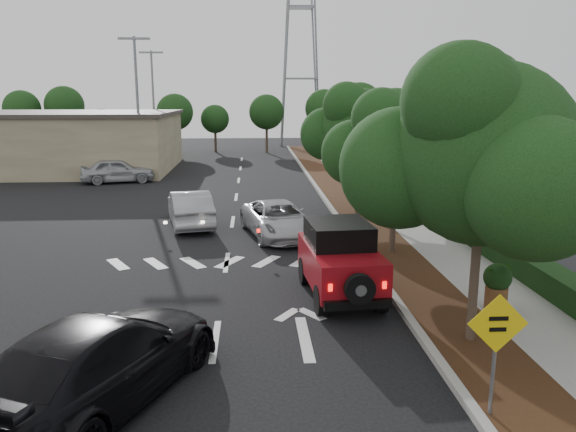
{
  "coord_description": "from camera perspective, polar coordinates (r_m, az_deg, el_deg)",
  "views": [
    {
      "loc": [
        0.87,
        -11.69,
        5.36
      ],
      "look_at": [
        1.82,
        3.0,
        2.17
      ],
      "focal_mm": 35.0,
      "sensor_mm": 36.0,
      "label": 1
    }
  ],
  "objects": [
    {
      "name": "black_suv_oncoming",
      "position": [
        10.69,
        -18.62,
        -13.71
      ],
      "size": [
        4.28,
        5.96,
        1.6
      ],
      "primitive_type": "imported",
      "rotation": [
        0.0,
        0.0,
        2.73
      ],
      "color": "black",
      "rests_on": "ground"
    },
    {
      "name": "ground",
      "position": [
        12.89,
        -7.41,
        -12.47
      ],
      "size": [
        120.0,
        120.0,
        0.0
      ],
      "primitive_type": "plane",
      "color": "black",
      "rests_on": "ground"
    },
    {
      "name": "light_pole_b",
      "position": [
        50.67,
        -13.24,
        5.82
      ],
      "size": [
        2.0,
        0.22,
        9.0
      ],
      "primitive_type": null,
      "color": "slate",
      "rests_on": "ground"
    },
    {
      "name": "speed_hump_sign",
      "position": [
        9.92,
        20.4,
        -11.61
      ],
      "size": [
        1.01,
        0.09,
        2.14
      ],
      "rotation": [
        0.0,
        0.0,
        -0.02
      ],
      "color": "slate",
      "rests_on": "ground"
    },
    {
      "name": "red_jeep",
      "position": [
        15.3,
        5.18,
        -4.31
      ],
      "size": [
        2.01,
        4.03,
        2.02
      ],
      "rotation": [
        0.0,
        0.0,
        0.07
      ],
      "color": "black",
      "rests_on": "ground"
    },
    {
      "name": "terracotta_planter",
      "position": [
        14.99,
        20.49,
        -6.23
      ],
      "size": [
        0.69,
        0.69,
        1.21
      ],
      "rotation": [
        0.0,
        0.0,
        -0.11
      ],
      "color": "brown",
      "rests_on": "ground"
    },
    {
      "name": "street_tree_near",
      "position": [
        13.28,
        17.95,
        -12.23
      ],
      "size": [
        3.8,
        3.8,
        5.92
      ],
      "primitive_type": null,
      "color": "black",
      "rests_on": "ground"
    },
    {
      "name": "sidewalk",
      "position": [
        25.16,
        11.68,
        -0.2
      ],
      "size": [
        2.0,
        70.0,
        0.12
      ],
      "primitive_type": "cube",
      "color": "gray",
      "rests_on": "ground"
    },
    {
      "name": "street_tree_far",
      "position": [
        25.7,
        7.0,
        0.08
      ],
      "size": [
        3.4,
        3.4,
        5.62
      ],
      "primitive_type": null,
      "color": "black",
      "rests_on": "ground"
    },
    {
      "name": "parked_suv",
      "position": [
        36.49,
        -16.94,
        4.43
      ],
      "size": [
        4.71,
        2.78,
        1.51
      ],
      "primitive_type": "imported",
      "rotation": [
        0.0,
        0.0,
        1.81
      ],
      "color": "#AAACB2",
      "rests_on": "ground"
    },
    {
      "name": "silver_sedan_oncoming",
      "position": [
        23.66,
        -9.91,
        0.77
      ],
      "size": [
        2.44,
        4.73,
        1.48
      ],
      "primitive_type": "imported",
      "rotation": [
        0.0,
        0.0,
        3.34
      ],
      "color": "#9FA0A7",
      "rests_on": "ground"
    },
    {
      "name": "planting_strip",
      "position": [
        24.73,
        7.43,
        -0.27
      ],
      "size": [
        1.8,
        70.0,
        0.12
      ],
      "primitive_type": "cube",
      "color": "black",
      "rests_on": "ground"
    },
    {
      "name": "street_tree_mid",
      "position": [
        19.54,
        10.49,
        -3.92
      ],
      "size": [
        3.2,
        3.2,
        5.32
      ],
      "primitive_type": null,
      "color": "black",
      "rests_on": "ground"
    },
    {
      "name": "light_pole_a",
      "position": [
        38.78,
        -14.64,
        3.87
      ],
      "size": [
        2.0,
        0.22,
        9.0
      ],
      "primitive_type": null,
      "color": "slate",
      "rests_on": "ground"
    },
    {
      "name": "commercial_building",
      "position": [
        45.1,
        -25.83,
        6.73
      ],
      "size": [
        22.0,
        12.0,
        4.0
      ],
      "primitive_type": "cube",
      "color": "gray",
      "rests_on": "ground"
    },
    {
      "name": "silver_suv_ahead",
      "position": [
        21.64,
        -0.98,
        -0.33
      ],
      "size": [
        3.19,
        5.12,
        1.32
      ],
      "primitive_type": "imported",
      "rotation": [
        0.0,
        0.0,
        0.22
      ],
      "color": "#B6B9BF",
      "rests_on": "ground"
    },
    {
      "name": "curb",
      "position": [
        24.56,
        5.14,
        -0.27
      ],
      "size": [
        0.2,
        70.0,
        0.15
      ],
      "primitive_type": "cube",
      "color": "#9E9B93",
      "rests_on": "ground"
    },
    {
      "name": "hedge",
      "position": [
        25.5,
        14.75,
        0.59
      ],
      "size": [
        0.8,
        70.0,
        0.8
      ],
      "primitive_type": "cube",
      "color": "black",
      "rests_on": "ground"
    },
    {
      "name": "transmission_tower",
      "position": [
        60.15,
        1.23,
        7.1
      ],
      "size": [
        7.0,
        4.0,
        28.0
      ],
      "primitive_type": null,
      "color": "slate",
      "rests_on": "ground"
    }
  ]
}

